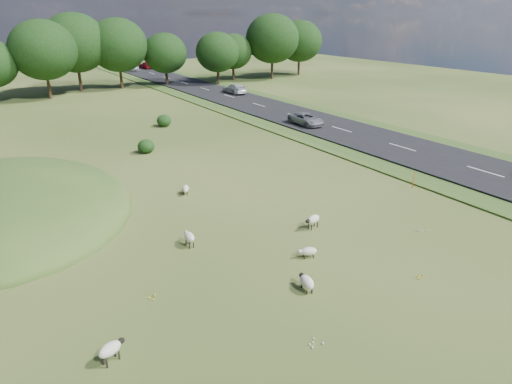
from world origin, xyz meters
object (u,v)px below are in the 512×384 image
Objects in this scene: sheep_1 at (308,251)px; car_3 at (146,65)px; sheep_2 at (111,349)px; marker_post at (413,180)px; sheep_4 at (189,237)px; car_2 at (235,88)px; sheep_0 at (185,189)px; car_0 at (131,67)px; sheep_5 at (313,219)px; sheep_3 at (307,282)px; car_1 at (306,119)px.

sheep_1 is 0.22× the size of car_3.
car_3 is at bearing 47.44° from sheep_2.
sheep_2 is at bearing -165.27° from marker_post.
sheep_4 is 0.22× the size of car_2.
car_0 is at bearing -170.33° from sheep_0.
car_2 reaches higher than car_0.
car_0 is at bearing -113.29° from sheep_5.
sheep_2 is 0.24× the size of car_3.
car_0 is (15.03, 79.43, 0.33)m from sheep_5.
sheep_4 is (-2.66, 6.51, 0.11)m from sheep_3.
sheep_4 is at bearing 25.18° from sheep_2.
sheep_2 is at bearing 69.84° from car_3.
sheep_5 reaches higher than sheep_0.
car_2 is (22.78, 33.38, 0.58)m from sheep_0.
car_3 is at bearing 86.45° from car_1.
marker_post is 19.29m from car_1.
car_2 is 1.04× the size of car_3.
car_1 reaches higher than sheep_1.
car_0 reaches higher than car_1.
sheep_5 is at bearing 76.94° from car_3.
car_2 is (3.80, 22.19, 0.09)m from car_1.
sheep_1 is at bearing -101.94° from car_0.
marker_post is 1.11× the size of sheep_4.
car_1 is 0.96× the size of car_3.
car_3 reaches higher than sheep_1.
car_0 is 4.18m from car_3.
car_3 is (22.98, 85.90, 0.51)m from sheep_3.
marker_post is 23.38m from sheep_2.
sheep_3 is at bearing 72.49° from sheep_1.
car_0 is at bearing -0.13° from sheep_3.
marker_post is 78.29m from car_0.
sheep_4 is at bearing 72.11° from car_3.
car_0 reaches higher than marker_post.
car_1 is at bearing 19.15° from sheep_2.
sheep_3 is at bearing -102.84° from car_0.
sheep_2 is at bearing 141.71° from sheep_4.
car_2 is at bearing 170.38° from sheep_0.
sheep_3 is 0.26× the size of car_3.
car_0 is (19.18, 84.16, 0.46)m from sheep_3.
car_1 is at bearing 145.21° from sheep_0.
sheep_5 is at bearing -127.05° from car_1.
car_1 is 22.52m from car_2.
car_0 is at bearing 49.36° from sheep_2.
car_0 reaches higher than sheep_2.
car_3 reaches higher than sheep_2.
car_3 is (8.89, 79.87, 0.33)m from marker_post.
marker_post is 10.03m from sheep_5.
car_0 is at bearing 86.27° from marker_post.
sheep_3 is 31.23m from car_1.
car_3 is at bearing -2.26° from sheep_3.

